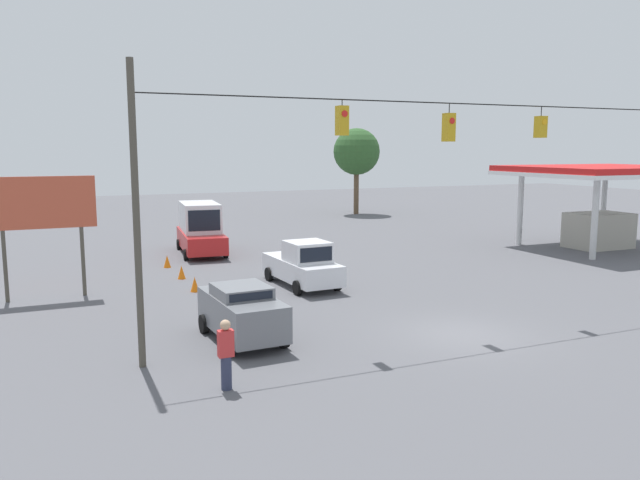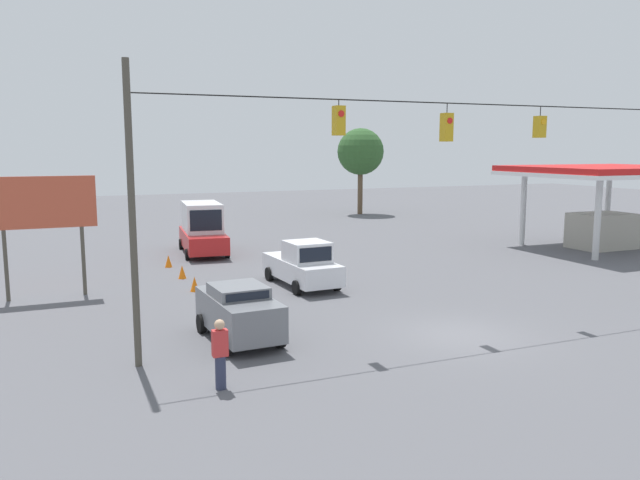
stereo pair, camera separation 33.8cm
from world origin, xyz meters
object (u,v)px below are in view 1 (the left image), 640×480
Objects in this scene: overhead_signal_span at (446,178)px; traffic_cone_third at (195,284)px; sedan_grey_parked_shoulder at (242,312)px; roadside_billboard at (42,210)px; tree_horizon_left at (357,152)px; traffic_cone_fifth at (167,261)px; traffic_cone_second at (208,298)px; box_truck_red_withflow_far at (200,229)px; traffic_cone_fourth at (182,272)px; traffic_cone_nearest at (227,318)px; gas_station at (601,188)px; pickup_truck_white_withflow_mid at (303,265)px; pedestrian at (226,354)px.

traffic_cone_third is (6.81, -8.82, -4.90)m from overhead_signal_span.
sedan_grey_parked_shoulder is 10.91m from roadside_billboard.
traffic_cone_fifth is at bearing 43.40° from tree_horizon_left.
traffic_cone_second is 0.13× the size of roadside_billboard.
roadside_billboard is (8.50, 8.70, 2.23)m from box_truck_red_withflow_far.
overhead_signal_span is 3.27× the size of box_truck_red_withflow_far.
overhead_signal_span reaches higher than traffic_cone_fourth.
traffic_cone_third is at bearing 89.78° from traffic_cone_fourth.
sedan_grey_parked_shoulder reaches higher than traffic_cone_nearest.
overhead_signal_span is 4.98× the size of sedan_grey_parked_shoulder.
traffic_cone_nearest is 11.99m from traffic_cone_fifth.
traffic_cone_nearest is 27.55m from gas_station.
pickup_truck_white_withflow_mid is at bearing 58.72° from tree_horizon_left.
traffic_cone_nearest is 1.00× the size of traffic_cone_third.
roadside_billboard is at bearing 15.98° from traffic_cone_fourth.
gas_station is (-21.29, -2.85, 2.77)m from pickup_truck_white_withflow_mid.
overhead_signal_span is at bearing 141.73° from roadside_billboard.
traffic_cone_fourth is at bearing -2.11° from gas_station.
pickup_truck_white_withflow_mid is 7.02m from traffic_cone_nearest.
box_truck_red_withflow_far reaches higher than pedestrian.
traffic_cone_nearest is 39.19m from tree_horizon_left.
overhead_signal_span reaches higher than sedan_grey_parked_shoulder.
sedan_grey_parked_shoulder is (4.87, 6.69, -0.02)m from pickup_truck_white_withflow_mid.
gas_station is (-26.16, 4.16, 3.42)m from traffic_cone_fifth.
sedan_grey_parked_shoulder is 6.38× the size of traffic_cone_fifth.
tree_horizon_left is (-21.47, -20.30, 5.55)m from traffic_cone_fifth.
pickup_truck_white_withflow_mid is 0.63× the size of tree_horizon_left.
pedestrian is (1.59, 17.60, 0.63)m from traffic_cone_fifth.
box_truck_red_withflow_far is at bearing -125.13° from traffic_cone_fifth.
traffic_cone_second is at bearing 89.40° from traffic_cone_fourth.
tree_horizon_left reaches higher than traffic_cone_nearest.
pickup_truck_white_withflow_mid is 8.27m from sedan_grey_parked_shoulder.
sedan_grey_parked_shoulder reaches higher than traffic_cone_fifth.
traffic_cone_second is 8.97m from pedestrian.
overhead_signal_span is 38.15m from tree_horizon_left.
roadside_billboard is (10.70, -2.11, 2.73)m from pickup_truck_white_withflow_mid.
traffic_cone_fourth is at bearing -90.22° from traffic_cone_third.
traffic_cone_third is 0.35× the size of pedestrian.
roadside_billboard reaches higher than traffic_cone_fifth.
traffic_cone_third is 0.08× the size of tree_horizon_left.
traffic_cone_fourth is 0.08× the size of tree_horizon_left.
traffic_cone_nearest is 3.19m from traffic_cone_second.
traffic_cone_fifth is (0.12, -3.20, 0.00)m from traffic_cone_fourth.
pedestrian is at bearing 108.50° from roadside_billboard.
box_truck_red_withflow_far reaches higher than pickup_truck_white_withflow_mid.
overhead_signal_span reaches higher than traffic_cone_nearest.
pickup_truck_white_withflow_mid reaches higher than sedan_grey_parked_shoulder.
pickup_truck_white_withflow_mid is 0.80× the size of box_truck_red_withflow_far.
pickup_truck_white_withflow_mid is 1.00× the size of roadside_billboard.
traffic_cone_third is at bearing 168.22° from roadside_billboard.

